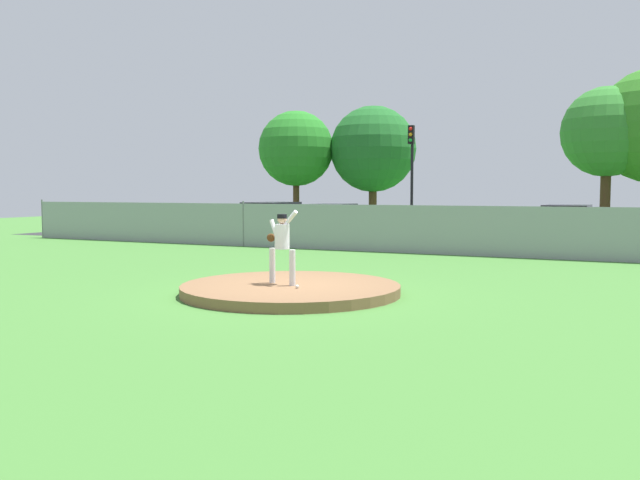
% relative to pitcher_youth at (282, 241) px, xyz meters
% --- Properties ---
extents(ground_plane, '(80.00, 80.00, 0.00)m').
position_rel_pitcher_youth_xyz_m(ground_plane, '(0.18, 6.07, -1.14)').
color(ground_plane, '#427A33').
extents(asphalt_strip, '(44.00, 7.00, 0.01)m').
position_rel_pitcher_youth_xyz_m(asphalt_strip, '(0.18, 14.57, -1.14)').
color(asphalt_strip, '#2B2B2D').
rests_on(asphalt_strip, ground_plane).
extents(pitchers_mound, '(4.71, 4.71, 0.21)m').
position_rel_pitcher_youth_xyz_m(pitchers_mound, '(0.18, 0.07, -1.04)').
color(pitchers_mound, brown).
rests_on(pitchers_mound, ground_plane).
extents(pitcher_youth, '(0.81, 0.32, 1.60)m').
position_rel_pitcher_youth_xyz_m(pitcher_youth, '(0.00, 0.00, 0.00)').
color(pitcher_youth, silver).
rests_on(pitcher_youth, pitchers_mound).
extents(baseball, '(0.07, 0.07, 0.07)m').
position_rel_pitcher_youth_xyz_m(baseball, '(0.57, -0.39, -0.89)').
color(baseball, white).
rests_on(baseball, pitchers_mound).
extents(chainlink_fence, '(37.26, 0.07, 1.81)m').
position_rel_pitcher_youth_xyz_m(chainlink_fence, '(0.18, 10.07, -0.29)').
color(chainlink_fence, gray).
rests_on(chainlink_fence, ground_plane).
extents(parked_car_red, '(1.92, 4.22, 1.68)m').
position_rel_pitcher_youth_xyz_m(parked_car_red, '(4.53, 14.62, -0.35)').
color(parked_car_red, '#A81919').
rests_on(parked_car_red, ground_plane).
extents(parked_car_navy, '(2.13, 4.25, 1.64)m').
position_rel_pitcher_youth_xyz_m(parked_car_navy, '(-5.33, 14.45, -0.36)').
color(parked_car_navy, '#161E4C').
rests_on(parked_car_navy, ground_plane).
extents(parked_car_champagne, '(2.15, 4.77, 1.70)m').
position_rel_pitcher_youth_xyz_m(parked_car_champagne, '(-8.26, 14.11, -0.32)').
color(parked_car_champagne, tan).
rests_on(parked_car_champagne, ground_plane).
extents(traffic_light_near, '(0.28, 0.46, 5.41)m').
position_rel_pitcher_youth_xyz_m(traffic_light_near, '(-3.05, 18.86, 2.51)').
color(traffic_light_near, black).
rests_on(traffic_light_near, ground_plane).
extents(tree_broad_left, '(4.44, 4.44, 6.94)m').
position_rel_pitcher_youth_xyz_m(tree_broad_left, '(-11.29, 22.41, 3.56)').
color(tree_broad_left, '#4C331E').
rests_on(tree_broad_left, ground_plane).
extents(tree_slender_far, '(5.03, 5.03, 7.18)m').
position_rel_pitcher_youth_xyz_m(tree_slender_far, '(-7.01, 23.97, 3.51)').
color(tree_slender_far, '#4C331E').
rests_on(tree_slender_far, ground_plane).
extents(tree_tall_centre, '(4.56, 4.56, 7.49)m').
position_rel_pitcher_youth_xyz_m(tree_tall_centre, '(5.56, 24.17, 4.04)').
color(tree_tall_centre, '#4C331E').
rests_on(tree_tall_centre, ground_plane).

